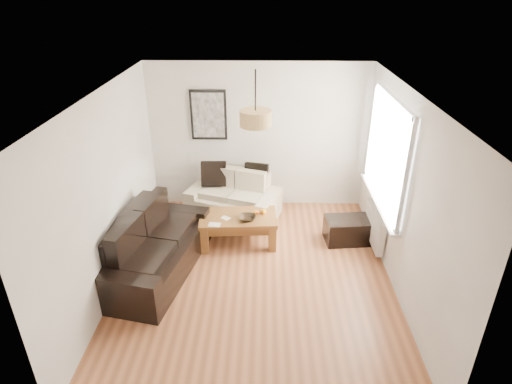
{
  "coord_description": "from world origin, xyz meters",
  "views": [
    {
      "loc": [
        0.12,
        -4.83,
        3.78
      ],
      "look_at": [
        0.0,
        0.6,
        1.05
      ],
      "focal_mm": 29.75,
      "sensor_mm": 36.0,
      "label": 1
    }
  ],
  "objects_px": {
    "loveseat_cream": "(234,195)",
    "ottoman": "(347,230)",
    "sofa_leather": "(153,245)",
    "coffee_table": "(238,229)"
  },
  "relations": [
    {
      "from": "loveseat_cream",
      "to": "coffee_table",
      "type": "distance_m",
      "value": 0.92
    },
    {
      "from": "sofa_leather",
      "to": "ottoman",
      "type": "relative_size",
      "value": 2.92
    },
    {
      "from": "sofa_leather",
      "to": "ottoman",
      "type": "distance_m",
      "value": 3.01
    },
    {
      "from": "loveseat_cream",
      "to": "coffee_table",
      "type": "height_order",
      "value": "loveseat_cream"
    },
    {
      "from": "coffee_table",
      "to": "ottoman",
      "type": "relative_size",
      "value": 1.71
    },
    {
      "from": "sofa_leather",
      "to": "coffee_table",
      "type": "xyz_separation_m",
      "value": [
        1.14,
        0.77,
        -0.19
      ]
    },
    {
      "from": "loveseat_cream",
      "to": "ottoman",
      "type": "height_order",
      "value": "loveseat_cream"
    },
    {
      "from": "coffee_table",
      "to": "ottoman",
      "type": "xyz_separation_m",
      "value": [
        1.74,
        0.09,
        -0.04
      ]
    },
    {
      "from": "loveseat_cream",
      "to": "coffee_table",
      "type": "relative_size",
      "value": 1.3
    },
    {
      "from": "ottoman",
      "to": "loveseat_cream",
      "type": "bearing_deg",
      "value": 156.67
    }
  ]
}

